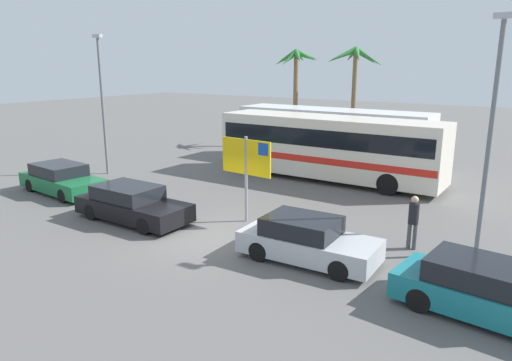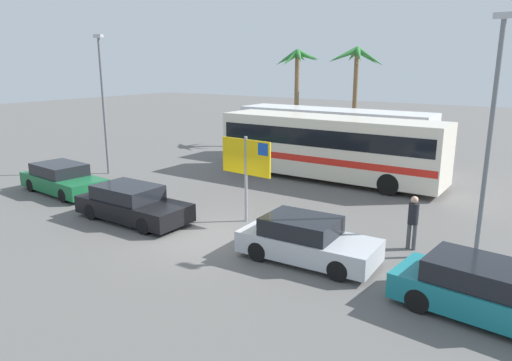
# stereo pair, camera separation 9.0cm
# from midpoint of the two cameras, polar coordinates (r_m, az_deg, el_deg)

# --- Properties ---
(ground) EXTENTS (120.00, 120.00, 0.00)m
(ground) POSITION_cam_midpoint_polar(r_m,az_deg,el_deg) (16.43, -6.45, -6.56)
(ground) COLOR #605E5B
(bus_front_coach) EXTENTS (11.39, 2.67, 3.17)m
(bus_front_coach) POSITION_cam_midpoint_polar(r_m,az_deg,el_deg) (23.93, 8.95, 4.29)
(bus_front_coach) COLOR silver
(bus_front_coach) RESTS_ON ground
(bus_rear_coach) EXTENTS (11.39, 2.67, 3.17)m
(bus_rear_coach) POSITION_cam_midpoint_polar(r_m,az_deg,el_deg) (27.99, 9.36, 5.66)
(bus_rear_coach) COLOR white
(bus_rear_coach) RESTS_ON ground
(ferry_sign) EXTENTS (2.20, 0.21, 3.20)m
(ferry_sign) POSITION_cam_midpoint_polar(r_m,az_deg,el_deg) (17.08, -0.96, 2.44)
(ferry_sign) COLOR gray
(ferry_sign) RESTS_ON ground
(car_green) EXTENTS (4.68, 2.20, 1.32)m
(car_green) POSITION_cam_midpoint_polar(r_m,az_deg,el_deg) (23.13, -22.29, 0.17)
(car_green) COLOR #196638
(car_green) RESTS_ON ground
(car_silver) EXTENTS (4.18, 1.93, 1.32)m
(car_silver) POSITION_cam_midpoint_polar(r_m,az_deg,el_deg) (14.17, 6.29, -7.22)
(car_silver) COLOR #B7BABF
(car_silver) RESTS_ON ground
(car_black) EXTENTS (4.58, 1.84, 1.32)m
(car_black) POSITION_cam_midpoint_polar(r_m,az_deg,el_deg) (18.23, -14.66, -2.75)
(car_black) COLOR black
(car_black) RESTS_ON ground
(car_teal) EXTENTS (4.23, 2.10, 1.32)m
(car_teal) POSITION_cam_midpoint_polar(r_m,az_deg,el_deg) (12.35, 25.97, -11.94)
(car_teal) COLOR #19757F
(car_teal) RESTS_ON ground
(pedestrian_near_sign) EXTENTS (0.32, 0.32, 1.75)m
(pedestrian_near_sign) POSITION_cam_midpoint_polar(r_m,az_deg,el_deg) (15.59, 18.65, -4.35)
(pedestrian_near_sign) COLOR #4C4C51
(pedestrian_near_sign) RESTS_ON ground
(lamp_post_left_side) EXTENTS (0.56, 0.20, 7.10)m
(lamp_post_left_side) POSITION_cam_midpoint_polar(r_m,az_deg,el_deg) (15.27, 26.71, 5.49)
(lamp_post_left_side) COLOR slate
(lamp_post_left_side) RESTS_ON ground
(lamp_post_right_side) EXTENTS (0.56, 0.20, 7.17)m
(lamp_post_right_side) POSITION_cam_midpoint_polar(r_m,az_deg,el_deg) (25.97, -17.93, 9.27)
(lamp_post_right_side) COLOR slate
(lamp_post_right_side) RESTS_ON ground
(palm_tree_seaside) EXTENTS (3.37, 3.29, 6.72)m
(palm_tree_seaside) POSITION_cam_midpoint_polar(r_m,az_deg,el_deg) (33.84, 5.11, 13.56)
(palm_tree_seaside) COLOR brown
(palm_tree_seaside) RESTS_ON ground
(palm_tree_inland) EXTENTS (4.07, 3.83, 6.90)m
(palm_tree_inland) POSITION_cam_midpoint_polar(r_m,az_deg,el_deg) (34.49, 12.07, 13.50)
(palm_tree_inland) COLOR brown
(palm_tree_inland) RESTS_ON ground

